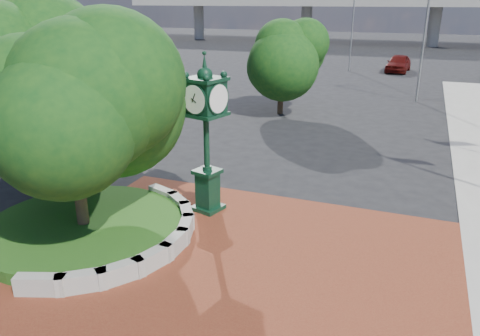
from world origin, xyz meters
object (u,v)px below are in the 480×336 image
(parked_car, at_px, (398,63))
(street_lamp_far, at_px, (355,22))
(post_clock, at_px, (206,129))
(street_lamp_near, at_px, (429,26))

(parked_car, bearing_deg, street_lamp_far, -161.13)
(post_clock, relative_size, street_lamp_far, 0.65)
(street_lamp_near, xyz_separation_m, street_lamp_far, (-6.91, 13.66, -0.43))
(post_clock, relative_size, street_lamp_near, 0.60)
(parked_car, bearing_deg, post_clock, -91.25)
(post_clock, xyz_separation_m, parked_car, (3.98, 36.95, -2.08))
(parked_car, relative_size, street_lamp_far, 0.62)
(post_clock, distance_m, street_lamp_far, 35.88)
(street_lamp_near, distance_m, street_lamp_far, 15.32)
(street_lamp_near, height_order, street_lamp_far, street_lamp_near)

